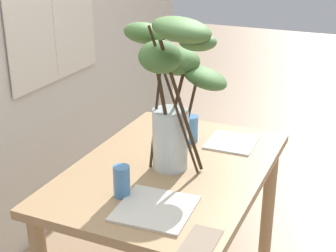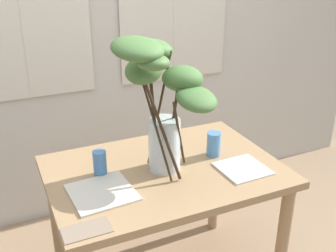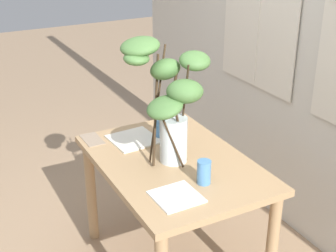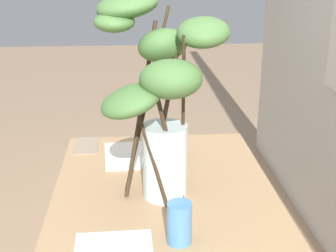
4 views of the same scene
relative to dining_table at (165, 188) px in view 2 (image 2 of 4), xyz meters
name	(u,v)px [view 2 (image 2 of 4)]	position (x,y,z in m)	size (l,w,h in m)	color
back_wall_with_windows	(100,1)	(0.00, 1.00, 0.82)	(4.37, 0.14, 2.92)	beige
dining_table	(165,188)	(0.00, 0.00, 0.00)	(1.15, 0.80, 0.76)	tan
vase_with_branches	(163,96)	(-0.01, -0.02, 0.51)	(0.57, 0.49, 0.71)	silver
drinking_glass_blue_left	(100,163)	(-0.31, 0.07, 0.18)	(0.07, 0.07, 0.13)	#4C84BC
drinking_glass_blue_right	(214,144)	(0.29, 0.02, 0.18)	(0.07, 0.07, 0.13)	#4C84BC
plate_square_left	(102,192)	(-0.35, -0.09, 0.12)	(0.28, 0.28, 0.01)	silver
plate_square_right	(243,169)	(0.35, -0.17, 0.12)	(0.23, 0.23, 0.01)	white
napkin_folded	(87,230)	(-0.48, -0.32, 0.12)	(0.19, 0.11, 0.00)	gray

